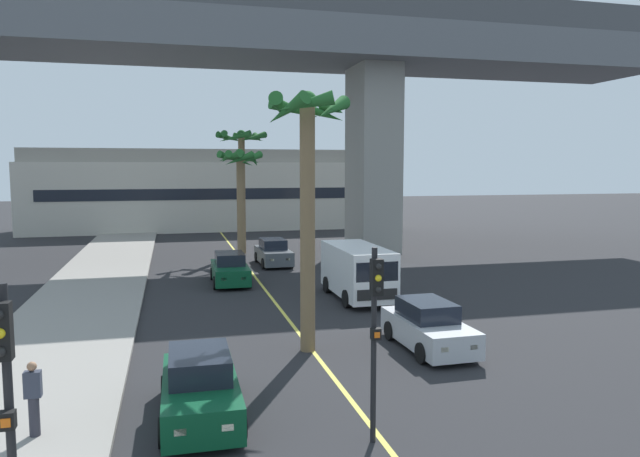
# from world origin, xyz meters

# --- Properties ---
(sidewalk_left) EXTENTS (4.80, 80.00, 0.15)m
(sidewalk_left) POSITION_xyz_m (-8.00, 16.00, 0.07)
(sidewalk_left) COLOR gray
(sidewalk_left) RESTS_ON ground
(lane_stripe_center) EXTENTS (0.14, 56.00, 0.01)m
(lane_stripe_center) POSITION_xyz_m (0.00, 24.00, 0.00)
(lane_stripe_center) COLOR #DBCC4C
(lane_stripe_center) RESTS_ON ground
(bridge_overpass) EXTENTS (60.61, 8.00, 17.02)m
(bridge_overpass) POSITION_xyz_m (1.05, 36.46, 13.34)
(bridge_overpass) COLOR slate
(bridge_overpass) RESTS_ON ground
(pier_building_backdrop) EXTENTS (34.36, 8.04, 7.52)m
(pier_building_backdrop) POSITION_xyz_m (0.00, 54.74, 3.70)
(pier_building_backdrop) COLOR beige
(pier_building_backdrop) RESTS_ON ground
(car_queue_front) EXTENTS (1.89, 4.13, 1.56)m
(car_queue_front) POSITION_xyz_m (3.68, 14.29, 0.72)
(car_queue_front) COLOR #B7BABF
(car_queue_front) RESTS_ON ground
(car_queue_second) EXTENTS (1.89, 4.13, 1.56)m
(car_queue_second) POSITION_xyz_m (1.61, 31.87, 0.72)
(car_queue_second) COLOR #4C5156
(car_queue_second) RESTS_ON ground
(car_queue_third) EXTENTS (1.87, 4.12, 1.56)m
(car_queue_third) POSITION_xyz_m (-3.73, 10.68, 0.72)
(car_queue_third) COLOR #0C4728
(car_queue_third) RESTS_ON ground
(car_queue_fourth) EXTENTS (1.87, 4.12, 1.56)m
(car_queue_fourth) POSITION_xyz_m (-1.48, 26.70, 0.72)
(car_queue_fourth) COLOR #0C4728
(car_queue_fourth) RESTS_ON ground
(delivery_van) EXTENTS (2.18, 5.26, 2.36)m
(delivery_van) POSITION_xyz_m (3.70, 21.83, 1.29)
(delivery_van) COLOR white
(delivery_van) RESTS_ON ground
(traffic_light_left_sidewalk_corner) EXTENTS (0.24, 0.37, 4.20)m
(traffic_light_left_sidewalk_corner) POSITION_xyz_m (-6.43, 5.35, 2.86)
(traffic_light_left_sidewalk_corner) COLOR black
(traffic_light_left_sidewalk_corner) RESTS_ON sidewalk_left
(traffic_light_median_near) EXTENTS (0.24, 0.37, 4.20)m
(traffic_light_median_near) POSITION_xyz_m (-0.21, 8.47, 2.71)
(traffic_light_median_near) COLOR black
(traffic_light_median_near) RESTS_ON ground
(palm_tree_near_median) EXTENTS (3.44, 3.52, 8.36)m
(palm_tree_near_median) POSITION_xyz_m (0.41, 37.14, 6.45)
(palm_tree_near_median) COLOR brown
(palm_tree_near_median) RESTS_ON ground
(palm_tree_mid_median) EXTENTS (2.77, 2.77, 8.20)m
(palm_tree_mid_median) POSITION_xyz_m (-0.13, 15.06, 6.11)
(palm_tree_mid_median) COLOR brown
(palm_tree_mid_median) RESTS_ON ground
(palm_tree_far_median) EXTENTS (2.73, 2.75, 6.93)m
(palm_tree_far_median) POSITION_xyz_m (-0.34, 31.75, 5.44)
(palm_tree_far_median) COLOR brown
(palm_tree_far_median) RESTS_ON ground
(pedestrian_near_crosswalk) EXTENTS (0.34, 0.22, 1.62)m
(pedestrian_near_crosswalk) POSITION_xyz_m (-7.22, 10.29, 1.00)
(pedestrian_near_crosswalk) COLOR #2D2D38
(pedestrian_near_crosswalk) RESTS_ON sidewalk_left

